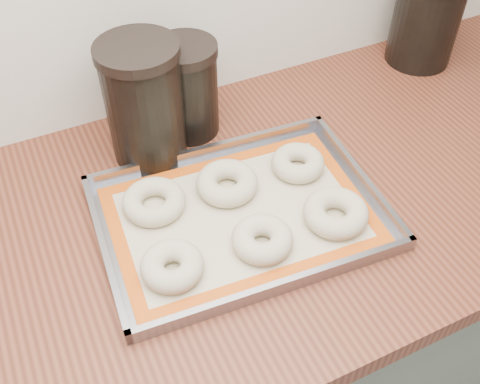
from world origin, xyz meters
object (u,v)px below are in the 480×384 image
canister_left (144,103)px  canister_right (426,18)px  bagel_front_mid (262,239)px  bagel_back_mid (227,183)px  bagel_front_left (172,266)px  bagel_front_right (336,213)px  bagel_back_right (298,163)px  canister_mid (187,89)px  baking_tray (240,214)px  bagel_back_left (154,202)px

canister_left → canister_right: 0.65m
bagel_front_mid → canister_right: size_ratio=0.49×
canister_left → bagel_front_mid: bearing=-74.4°
bagel_front_mid → bagel_back_mid: bearing=89.1°
bagel_back_mid → bagel_front_left: bearing=-139.7°
bagel_front_right → bagel_back_right: size_ratio=1.13×
canister_mid → bagel_back_mid: bearing=-92.1°
bagel_back_mid → bagel_back_right: (0.13, -0.01, -0.00)m
baking_tray → canister_mid: canister_mid is taller
bagel_back_mid → canister_right: size_ratio=0.53×
bagel_front_right → bagel_back_mid: 0.19m
bagel_back_right → canister_mid: canister_mid is taller
canister_left → bagel_front_right: bearing=-54.0°
baking_tray → canister_mid: (0.01, 0.25, 0.09)m
canister_mid → canister_right: (0.55, 0.01, 0.01)m
baking_tray → canister_mid: size_ratio=2.63×
canister_left → bagel_back_mid: bearing=-61.8°
bagel_front_left → bagel_front_right: (0.28, -0.01, 0.00)m
canister_mid → bagel_front_right: bearing=-69.4°
bagel_front_mid → bagel_back_right: 0.19m
bagel_back_right → baking_tray: bearing=-158.6°
bagel_front_left → canister_left: (0.06, 0.28, 0.09)m
bagel_front_left → bagel_front_mid: same height
bagel_back_left → bagel_back_mid: bagel_back_mid is taller
bagel_front_left → bagel_front_mid: size_ratio=0.99×
baking_tray → bagel_back_mid: bagel_back_mid is taller
bagel_back_left → bagel_back_right: same height
bagel_front_mid → canister_right: canister_right is taller
baking_tray → bagel_back_left: 0.14m
bagel_back_left → bagel_back_mid: bearing=-6.1°
canister_left → canister_mid: 0.10m
baking_tray → bagel_front_left: bagel_front_left is taller
bagel_back_right → canister_left: size_ratio=0.42×
bagel_front_right → bagel_back_mid: size_ratio=1.01×
bagel_front_left → bagel_front_right: same height
baking_tray → bagel_front_right: 0.16m
baking_tray → bagel_front_mid: bearing=-87.7°
baking_tray → bagel_front_left: size_ratio=5.03×
bagel_front_right → canister_left: bearing=126.0°
baking_tray → bagel_back_left: (-0.12, 0.08, 0.01)m
bagel_front_right → bagel_back_mid: bearing=133.2°
bagel_back_left → bagel_back_mid: (0.13, -0.01, 0.00)m
bagel_front_left → canister_right: 0.78m
canister_left → canister_right: canister_left is taller
bagel_front_left → bagel_front_right: size_ratio=0.90×
bagel_front_mid → bagel_back_left: (-0.13, 0.15, -0.00)m
canister_left → bagel_back_right: bearing=-36.8°
canister_mid → canister_right: size_ratio=0.92×
bagel_front_mid → canister_left: bearing=105.6°
bagel_front_right → canister_right: 0.55m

